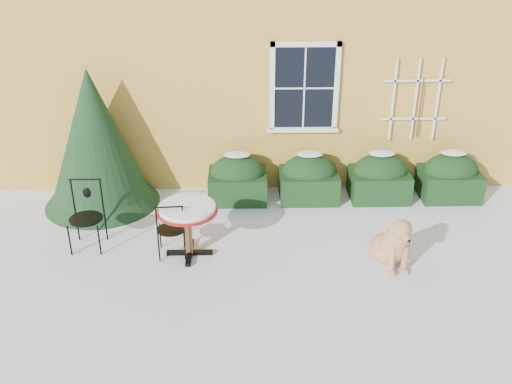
{
  "coord_description": "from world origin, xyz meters",
  "views": [
    {
      "loc": [
        -0.19,
        -6.86,
        4.78
      ],
      "look_at": [
        0.0,
        1.0,
        0.9
      ],
      "focal_mm": 40.0,
      "sensor_mm": 36.0,
      "label": 1
    }
  ],
  "objects_px": {
    "evergreen_shrub": "(97,152)",
    "bistro_table": "(187,214)",
    "patio_chair_far": "(86,215)",
    "patio_chair_near": "(171,229)",
    "dog": "(393,244)"
  },
  "relations": [
    {
      "from": "evergreen_shrub",
      "to": "dog",
      "type": "height_order",
      "value": "evergreen_shrub"
    },
    {
      "from": "bistro_table",
      "to": "patio_chair_near",
      "type": "xyz_separation_m",
      "value": [
        -0.26,
        -0.01,
        -0.25
      ]
    },
    {
      "from": "bistro_table",
      "to": "patio_chair_far",
      "type": "height_order",
      "value": "patio_chair_far"
    },
    {
      "from": "bistro_table",
      "to": "patio_chair_near",
      "type": "height_order",
      "value": "patio_chair_near"
    },
    {
      "from": "evergreen_shrub",
      "to": "patio_chair_far",
      "type": "height_order",
      "value": "evergreen_shrub"
    },
    {
      "from": "bistro_table",
      "to": "dog",
      "type": "xyz_separation_m",
      "value": [
        3.05,
        -0.36,
        -0.36
      ]
    },
    {
      "from": "patio_chair_near",
      "to": "patio_chair_far",
      "type": "relative_size",
      "value": 0.85
    },
    {
      "from": "evergreen_shrub",
      "to": "patio_chair_far",
      "type": "relative_size",
      "value": 2.28
    },
    {
      "from": "patio_chair_near",
      "to": "patio_chair_far",
      "type": "distance_m",
      "value": 1.38
    },
    {
      "from": "patio_chair_near",
      "to": "dog",
      "type": "distance_m",
      "value": 3.33
    },
    {
      "from": "evergreen_shrub",
      "to": "bistro_table",
      "type": "relative_size",
      "value": 2.71
    },
    {
      "from": "bistro_table",
      "to": "evergreen_shrub",
      "type": "bearing_deg",
      "value": 133.81
    },
    {
      "from": "patio_chair_near",
      "to": "dog",
      "type": "xyz_separation_m",
      "value": [
        3.31,
        -0.35,
        -0.11
      ]
    },
    {
      "from": "patio_chair_far",
      "to": "dog",
      "type": "xyz_separation_m",
      "value": [
        4.65,
        -0.66,
        -0.19
      ]
    },
    {
      "from": "evergreen_shrub",
      "to": "patio_chair_near",
      "type": "distance_m",
      "value": 2.38
    }
  ]
}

